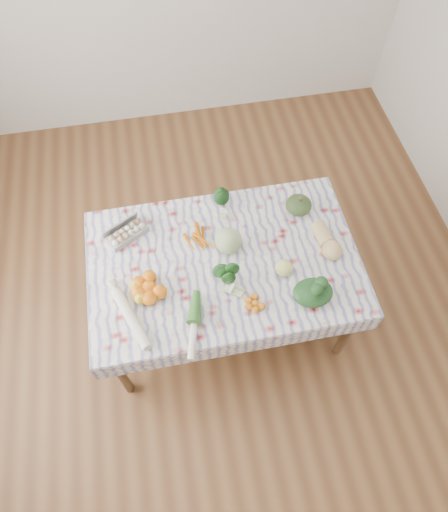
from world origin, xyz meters
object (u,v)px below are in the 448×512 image
Objects in this scene: butternut_squash at (327,240)px; grapefruit at (284,268)px; dining_table at (224,268)px; egg_carton at (127,234)px; cabbage at (229,241)px; kabocha_squash at (299,205)px.

grapefruit is (-0.31, -0.13, -0.01)m from butternut_squash.
dining_table is 6.21× the size of egg_carton.
cabbage is at bearing 141.67° from grapefruit.
cabbage reaches higher than dining_table.
dining_table is 9.67× the size of cabbage.
egg_carton is 1.24m from butternut_squash.
butternut_squash is (0.64, -0.01, 0.14)m from dining_table.
egg_carton reaches higher than dining_table.
dining_table is 0.66m from butternut_squash.
cabbage reaches higher than butternut_squash.
dining_table is 6.03× the size of butternut_squash.
grapefruit is at bearing -164.15° from butternut_squash.
grapefruit reaches higher than dining_table.
kabocha_squash is (1.11, 0.01, 0.02)m from egg_carton.
kabocha_squash reaches higher than egg_carton.
cabbage is 0.61m from butternut_squash.
kabocha_squash is at bearing 28.14° from dining_table.
butternut_squash is at bearing -9.03° from cabbage.
butternut_squash reaches higher than grapefruit.
cabbage reaches higher than egg_carton.
cabbage is 1.61× the size of grapefruit.
cabbage is at bearing -47.25° from egg_carton.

